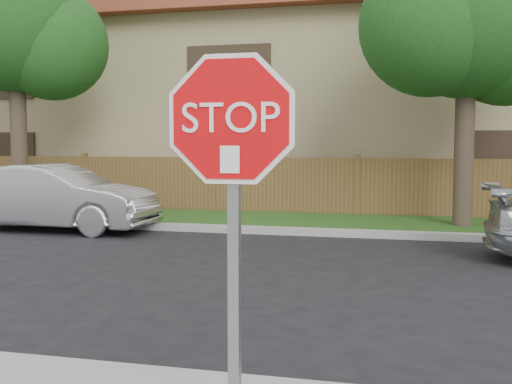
# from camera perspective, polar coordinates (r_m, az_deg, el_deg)

# --- Properties ---
(far_curb) EXTENTS (70.00, 0.30, 0.15)m
(far_curb) POSITION_cam_1_polar(r_m,az_deg,el_deg) (13.02, 8.65, -3.89)
(far_curb) COLOR gray
(far_curb) RESTS_ON ground
(grass_strip) EXTENTS (70.00, 3.00, 0.12)m
(grass_strip) POSITION_cam_1_polar(r_m,az_deg,el_deg) (14.65, 9.18, -2.99)
(grass_strip) COLOR #1E4714
(grass_strip) RESTS_ON ground
(fence) EXTENTS (70.00, 0.12, 1.60)m
(fence) POSITION_cam_1_polar(r_m,az_deg,el_deg) (16.16, 9.63, 0.36)
(fence) COLOR brown
(fence) RESTS_ON ground
(apartment_building) EXTENTS (35.20, 9.20, 7.20)m
(apartment_building) POSITION_cam_1_polar(r_m,az_deg,el_deg) (21.76, 10.69, 8.66)
(apartment_building) COLOR #9B8D60
(apartment_building) RESTS_ON ground
(tree_left) EXTENTS (4.80, 3.90, 7.78)m
(tree_left) POSITION_cam_1_polar(r_m,az_deg,el_deg) (17.71, -22.17, 14.83)
(tree_left) COLOR #382B21
(tree_left) RESTS_ON ground
(tree_mid) EXTENTS (4.80, 3.90, 7.35)m
(tree_mid) POSITION_cam_1_polar(r_m,az_deg,el_deg) (14.61, 19.66, 15.75)
(tree_mid) COLOR #382B21
(tree_mid) RESTS_ON ground
(stop_sign) EXTENTS (1.01, 0.13, 2.55)m
(stop_sign) POSITION_cam_1_polar(r_m,az_deg,el_deg) (3.33, -2.30, 1.41)
(stop_sign) COLOR gray
(stop_sign) RESTS_ON sidewalk_near
(sedan_left) EXTENTS (4.63, 1.69, 1.52)m
(sedan_left) POSITION_cam_1_polar(r_m,az_deg,el_deg) (14.43, -18.47, -0.51)
(sedan_left) COLOR #B2B3B7
(sedan_left) RESTS_ON ground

